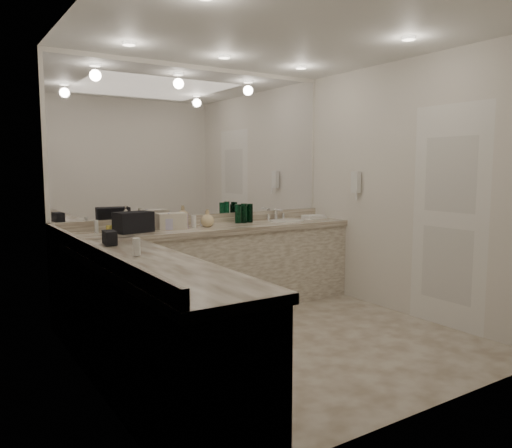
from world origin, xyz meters
TOP-DOWN VIEW (x-y plane):
  - floor at (0.00, 0.00)m, footprint 3.20×3.20m
  - ceiling at (0.00, 0.00)m, footprint 3.20×3.20m
  - wall_back at (0.00, 1.50)m, footprint 3.20×0.02m
  - wall_left at (-1.60, 0.00)m, footprint 0.02×3.00m
  - wall_right at (1.60, 0.00)m, footprint 0.02×3.00m
  - vanity_back_base at (0.00, 1.20)m, footprint 3.20×0.60m
  - vanity_back_top at (0.00, 1.19)m, footprint 3.20×0.64m
  - vanity_left_base at (-1.30, -0.30)m, footprint 0.60×2.40m
  - vanity_left_top at (-1.29, -0.30)m, footprint 0.64×2.42m
  - backsplash_back at (0.00, 1.48)m, footprint 3.20×0.04m
  - backsplash_left at (-1.58, 0.00)m, footprint 0.04×3.00m
  - mirror_back at (0.00, 1.49)m, footprint 3.12×0.01m
  - mirror_left at (-1.59, 0.00)m, footprint 0.01×2.92m
  - sink at (0.95, 1.20)m, footprint 0.44×0.44m
  - faucet at (0.95, 1.41)m, footprint 0.24×0.16m
  - wall_phone at (1.56, 0.70)m, footprint 0.06×0.10m
  - door at (1.59, -0.50)m, footprint 0.02×0.82m
  - black_toiletry_bag at (-0.88, 1.17)m, footprint 0.37×0.27m
  - black_bag_spill at (-1.30, 0.53)m, footprint 0.11×0.21m
  - cream_cosmetic_case at (-0.46, 1.25)m, footprint 0.31×0.21m
  - hand_towel at (1.40, 1.24)m, footprint 0.26×0.18m
  - lotion_left at (-1.30, -0.10)m, footprint 0.05×0.05m
  - soap_bottle_a at (-0.78, 1.28)m, footprint 0.11×0.11m
  - soap_bottle_b at (-0.51, 1.19)m, footprint 0.09×0.10m
  - soap_bottle_c at (-0.08, 1.19)m, footprint 0.15×0.15m
  - green_bottle_0 at (0.52, 1.31)m, footprint 0.06×0.06m
  - green_bottle_1 at (0.43, 1.29)m, footprint 0.07×0.07m
  - green_bottle_2 at (0.49, 1.34)m, footprint 0.06×0.06m
  - green_bottle_3 at (0.36, 1.31)m, footprint 0.07×0.07m
  - green_bottle_4 at (0.53, 1.32)m, footprint 0.06×0.06m
  - amenity_bottle_0 at (-1.19, 1.31)m, footprint 0.04×0.04m
  - amenity_bottle_1 at (-1.06, 1.33)m, footprint 0.07×0.07m
  - amenity_bottle_2 at (-0.79, 1.13)m, footprint 0.04×0.04m
  - amenity_bottle_3 at (-0.24, 1.18)m, footprint 0.05×0.05m
  - amenity_bottle_4 at (-0.55, 1.32)m, footprint 0.05×0.05m
  - amenity_bottle_5 at (-0.83, 1.15)m, footprint 0.04×0.04m
  - amenity_bottle_6 at (-0.32, 1.19)m, footprint 0.04×0.04m
  - amenity_bottle_7 at (-0.08, 1.30)m, footprint 0.05×0.05m

SIDE VIEW (x-z plane):
  - floor at x=0.00m, z-range 0.00..0.00m
  - vanity_back_base at x=0.00m, z-range 0.00..0.84m
  - vanity_left_base at x=-1.30m, z-range 0.00..0.84m
  - vanity_back_top at x=0.00m, z-range 0.84..0.90m
  - vanity_left_top at x=-1.29m, z-range 0.84..0.90m
  - sink at x=0.95m, z-range 0.88..0.91m
  - hand_towel at x=1.40m, z-range 0.90..0.94m
  - amenity_bottle_1 at x=-1.06m, z-range 0.90..0.96m
  - amenity_bottle_5 at x=-0.83m, z-range 0.90..0.97m
  - amenity_bottle_7 at x=-0.08m, z-range 0.90..0.97m
  - backsplash_back at x=0.00m, z-range 0.90..1.00m
  - backsplash_left at x=-1.58m, z-range 0.90..1.00m
  - black_bag_spill at x=-1.30m, z-range 0.90..1.01m
  - amenity_bottle_2 at x=-0.79m, z-range 0.90..1.01m
  - lotion_left at x=-1.30m, z-range 0.90..1.02m
  - amenity_bottle_0 at x=-1.19m, z-range 0.90..1.02m
  - amenity_bottle_4 at x=-0.55m, z-range 0.90..1.03m
  - amenity_bottle_3 at x=-0.24m, z-range 0.90..1.03m
  - faucet at x=0.95m, z-range 0.90..1.04m
  - amenity_bottle_6 at x=-0.32m, z-range 0.90..1.05m
  - soap_bottle_b at x=-0.51m, z-range 0.90..1.06m
  - cream_cosmetic_case at x=-0.46m, z-range 0.90..1.07m
  - soap_bottle_c at x=-0.08m, z-range 0.90..1.08m
  - green_bottle_2 at x=0.49m, z-range 0.90..1.09m
  - black_toiletry_bag at x=-0.88m, z-range 0.90..1.09m
  - green_bottle_4 at x=0.53m, z-range 0.90..1.11m
  - green_bottle_3 at x=0.36m, z-range 0.90..1.11m
  - green_bottle_0 at x=0.52m, z-range 0.90..1.11m
  - green_bottle_1 at x=0.43m, z-range 0.90..1.12m
  - soap_bottle_a at x=-0.78m, z-range 0.90..1.12m
  - door at x=1.59m, z-range 0.00..2.10m
  - wall_back at x=0.00m, z-range 0.00..2.60m
  - wall_left at x=-1.60m, z-range 0.00..2.60m
  - wall_right at x=1.60m, z-range 0.00..2.60m
  - wall_phone at x=1.56m, z-range 1.23..1.47m
  - mirror_back at x=0.00m, z-range 1.00..2.55m
  - mirror_left at x=-1.59m, z-range 1.00..2.55m
  - ceiling at x=0.00m, z-range 2.60..2.60m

